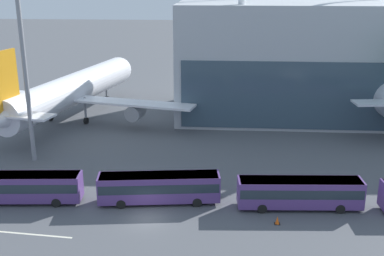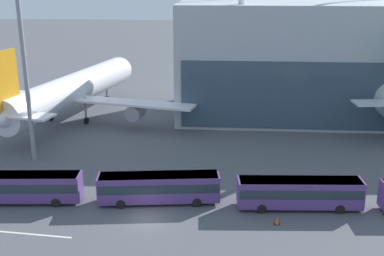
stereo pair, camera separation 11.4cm
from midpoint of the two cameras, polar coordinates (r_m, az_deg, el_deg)
name	(u,v)px [view 2 (the right image)]	position (r m, az deg, el deg)	size (l,w,h in m)	color
ground_plane	(147,219)	(49.80, -5.33, -10.69)	(440.00, 440.00, 0.00)	#515459
airliner_at_gate_near	(69,91)	(82.61, -14.33, 4.23)	(43.46, 42.38, 14.13)	white
airliner_at_gate_far	(370,86)	(87.31, 20.35, 4.71)	(31.54, 35.54, 15.88)	silver
shuttle_bus_1	(20,186)	(55.32, -19.62, -6.49)	(13.18, 3.61, 3.25)	#56387A
shuttle_bus_2	(159,186)	(52.17, -3.89, -6.92)	(13.23, 4.13, 3.25)	#56387A
shuttle_bus_3	(300,192)	(52.12, 12.69, -7.37)	(13.15, 3.36, 3.25)	#56387A
floodlight_mast	(20,21)	(63.72, -19.68, 11.87)	(2.30, 2.30, 29.90)	gray
lane_stripe_1	(33,234)	(49.35, -18.29, -11.87)	(7.87, 0.25, 0.01)	silver
traffic_cone_0	(277,220)	(49.25, 10.11, -10.73)	(0.58, 0.58, 0.81)	black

